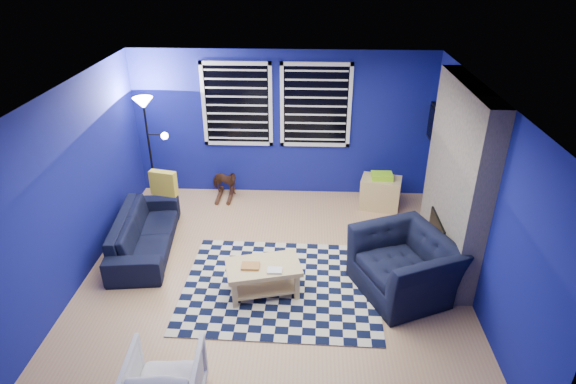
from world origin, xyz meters
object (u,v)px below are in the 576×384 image
object	(u,v)px
sofa	(145,232)
rocking_horse	(224,182)
armchair_big	(404,265)
cabinet	(380,192)
armchair_bent	(166,381)
floor_lamp	(147,118)
tv	(437,129)
coffee_table	(263,273)

from	to	relation	value
sofa	rocking_horse	world-z (taller)	sofa
armchair_big	cabinet	bearing A→B (deg)	156.40
armchair_big	armchair_bent	distance (m)	3.14
armchair_bent	floor_lamp	bearing A→B (deg)	-75.74
armchair_bent	cabinet	size ratio (longest dim) A/B	0.97
tv	coffee_table	bearing A→B (deg)	-137.06
sofa	armchair_big	distance (m)	3.65
rocking_horse	floor_lamp	bearing A→B (deg)	124.75
rocking_horse	floor_lamp	xyz separation A→B (m)	(-1.13, -0.23, 1.21)
sofa	armchair_bent	xyz separation A→B (m)	(1.03, -2.65, 0.04)
coffee_table	sofa	bearing A→B (deg)	152.44
cabinet	floor_lamp	xyz separation A→B (m)	(-3.79, 0.01, 1.23)
rocking_horse	coffee_table	bearing A→B (deg)	-137.45
coffee_table	armchair_bent	bearing A→B (deg)	-114.21
coffee_table	floor_lamp	world-z (taller)	floor_lamp
tv	armchair_big	distance (m)	2.56
armchair_big	tv	bearing A→B (deg)	136.82
coffee_table	floor_lamp	size ratio (longest dim) A/B	0.55
armchair_big	rocking_horse	world-z (taller)	armchair_big
sofa	rocking_horse	size ratio (longest dim) A/B	3.55
tv	floor_lamp	world-z (taller)	floor_lamp
armchair_bent	coffee_table	size ratio (longest dim) A/B	0.69
coffee_table	cabinet	world-z (taller)	cabinet
armchair_big	cabinet	xyz separation A→B (m)	(-0.01, 2.19, -0.11)
coffee_table	cabinet	xyz separation A→B (m)	(1.75, 2.33, -0.04)
coffee_table	rocking_horse	bearing A→B (deg)	109.39
floor_lamp	sofa	bearing A→B (deg)	-80.33
sofa	coffee_table	distance (m)	2.03
sofa	rocking_horse	xyz separation A→B (m)	(0.89, 1.64, 0.02)
floor_lamp	rocking_horse	bearing A→B (deg)	11.59
rocking_horse	coffee_table	xyz separation A→B (m)	(0.91, -2.58, 0.02)
sofa	cabinet	world-z (taller)	cabinet
tv	armchair_bent	size ratio (longest dim) A/B	1.43
armchair_big	rocking_horse	size ratio (longest dim) A/B	2.22
armchair_bent	coffee_table	bearing A→B (deg)	-117.32
armchair_big	floor_lamp	xyz separation A→B (m)	(-3.80, 2.20, 1.12)
tv	sofa	size ratio (longest dim) A/B	0.53
sofa	cabinet	xyz separation A→B (m)	(3.55, 1.40, 0.00)
sofa	coffee_table	xyz separation A→B (m)	(1.80, -0.94, 0.04)
armchair_big	armchair_bent	world-z (taller)	armchair_big
tv	cabinet	world-z (taller)	tv
armchair_bent	cabinet	distance (m)	4.76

